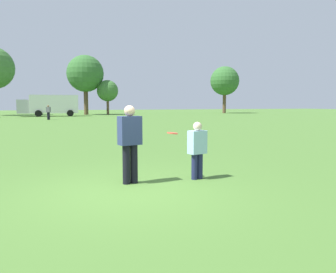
# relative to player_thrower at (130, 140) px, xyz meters

# --- Properties ---
(ground_plane) EXTENTS (195.12, 195.12, 0.00)m
(ground_plane) POSITION_rel_player_thrower_xyz_m (-0.19, -0.61, -1.01)
(ground_plane) COLOR #47702D
(player_thrower) EXTENTS (0.55, 0.38, 1.79)m
(player_thrower) POSITION_rel_player_thrower_xyz_m (0.00, 0.00, 0.00)
(player_thrower) COLOR black
(player_thrower) RESTS_ON ground
(player_defender) EXTENTS (0.48, 0.35, 1.40)m
(player_defender) POSITION_rel_player_thrower_xyz_m (1.63, -0.13, -0.24)
(player_defender) COLOR #1E234C
(player_defender) RESTS_ON ground
(frisbee) EXTENTS (0.27, 0.27, 0.06)m
(frisbee) POSITION_rel_player_thrower_xyz_m (1.09, 0.12, 0.11)
(frisbee) COLOR #E54C33
(box_truck) EXTENTS (8.55, 3.13, 3.18)m
(box_truck) POSITION_rel_player_thrower_xyz_m (-1.69, 44.19, 0.74)
(box_truck) COLOR white
(box_truck) RESTS_ON ground
(bystander_sideline_watcher) EXTENTS (0.55, 0.47, 1.73)m
(bystander_sideline_watcher) POSITION_rel_player_thrower_xyz_m (-1.89, 32.77, -0.04)
(bystander_sideline_watcher) COLOR black
(bystander_sideline_watcher) RESTS_ON ground
(tree_east_oak) EXTENTS (6.26, 6.26, 10.18)m
(tree_east_oak) POSITION_rel_player_thrower_xyz_m (4.20, 49.99, 5.99)
(tree_east_oak) COLOR brown
(tree_east_oak) RESTS_ON ground
(tree_far_east_pine) EXTENTS (3.68, 3.68, 5.98)m
(tree_far_east_pine) POSITION_rel_player_thrower_xyz_m (7.77, 49.00, 3.10)
(tree_far_east_pine) COLOR brown
(tree_far_east_pine) RESTS_ON ground
(tree_far_west_pine) EXTENTS (5.79, 5.79, 9.40)m
(tree_far_west_pine) POSITION_rel_player_thrower_xyz_m (31.63, 50.27, 5.45)
(tree_far_west_pine) COLOR brown
(tree_far_west_pine) RESTS_ON ground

